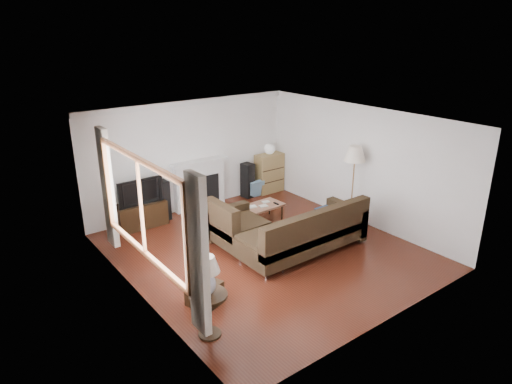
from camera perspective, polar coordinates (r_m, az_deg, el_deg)
room at (r=8.19m, az=1.27°, el=0.41°), size 5.10×5.60×2.54m
window at (r=6.75m, az=-14.17°, el=-1.90°), size 0.12×2.74×1.54m
curtain_near at (r=5.58m, az=-7.22°, el=-7.94°), size 0.10×0.35×2.10m
curtain_far at (r=8.16m, az=-18.05°, el=0.44°), size 0.10×0.35×2.10m
fireplace at (r=10.56m, az=-7.03°, el=0.98°), size 1.40×0.26×1.15m
tv_stand at (r=9.91m, az=-14.21°, el=-2.76°), size 1.05×0.47×0.52m
television at (r=9.72m, az=-14.48°, el=0.17°), size 0.96×0.13×0.56m
speaker_left at (r=10.10m, az=-11.58°, el=-1.01°), size 0.25×0.30×0.88m
speaker_right at (r=11.20m, az=-1.06°, el=1.47°), size 0.27×0.31×0.86m
bookshelf at (r=11.55m, az=1.67°, el=2.39°), size 0.72×0.34×0.99m
globe_lamp at (r=11.37m, az=1.71°, el=5.41°), size 0.27×0.27×0.27m
sectional_sofa at (r=8.51m, az=5.91°, el=-4.79°), size 2.74×2.00×0.89m
coffee_table at (r=9.86m, az=0.65°, el=-2.69°), size 1.00×0.58×0.38m
footstool at (r=7.13m, az=-6.47°, el=-12.48°), size 0.55×0.55×0.37m
floor_lamp at (r=9.71m, az=11.99°, el=0.74°), size 0.47×0.47×1.72m
side_table at (r=6.42m, az=-5.89°, el=-15.00°), size 0.52×0.52×0.65m
table_lamp at (r=6.10m, az=-6.09°, el=-10.37°), size 0.34×0.34×0.55m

